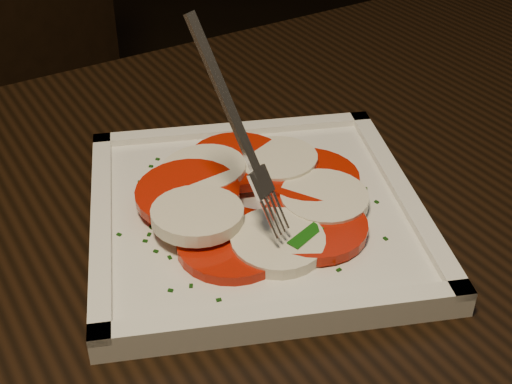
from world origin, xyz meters
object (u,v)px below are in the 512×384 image
Objects in this scene: chair at (54,80)px; plate at (256,216)px; fork at (226,123)px; table at (332,335)px.

chair reaches higher than plate.
chair is 6.47× the size of fork.
plate is at bearing 123.87° from table.
chair reaches higher than table.
chair is at bearing 60.31° from fork.
table is 1.34× the size of chair.
plate is (-0.04, 0.06, 0.11)m from table.
chair is at bearing 85.87° from table.
fork is (-0.13, -0.79, 0.32)m from chair.
table is 0.22m from fork.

